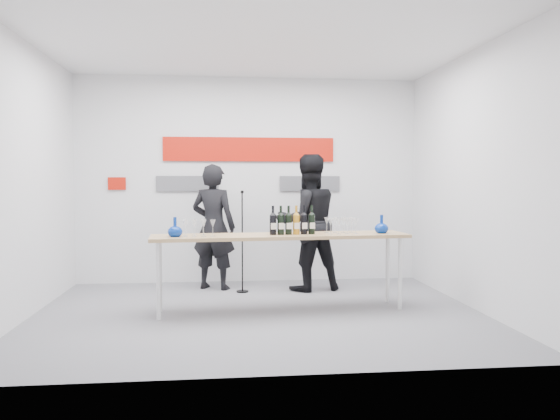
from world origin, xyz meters
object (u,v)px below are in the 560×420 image
at_px(tasting_table, 281,240).
at_px(mic_stand, 242,261).
at_px(presenter_left, 213,227).
at_px(presenter_right, 308,222).

bearing_deg(tasting_table, mic_stand, 106.16).
distance_m(presenter_left, presenter_right, 1.30).
bearing_deg(presenter_right, mic_stand, -9.04).
bearing_deg(presenter_right, tasting_table, 54.07).
xyz_separation_m(presenter_left, mic_stand, (0.38, -0.27, -0.44)).
xyz_separation_m(tasting_table, presenter_left, (-0.78, 1.35, 0.05)).
relative_size(tasting_table, presenter_right, 1.60).
bearing_deg(presenter_left, presenter_right, -166.10).
height_order(presenter_left, mic_stand, presenter_left).
xyz_separation_m(presenter_right, mic_stand, (-0.89, -0.05, -0.51)).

